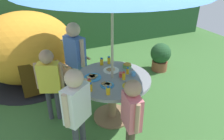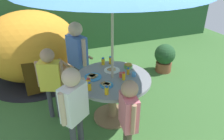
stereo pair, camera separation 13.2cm
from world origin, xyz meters
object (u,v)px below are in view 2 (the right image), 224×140
Objects in this scene: dome_tent at (31,47)px; child_in_yellow_shirt at (50,76)px; child_in_blue_shirt at (77,51)px; child_in_pink_shirt at (129,112)px; juice_bottle_center_front at (89,82)px; plate_near_right at (93,77)px; cup_far at (134,74)px; juice_bottle_back_edge at (103,61)px; garden_table at (112,87)px; potted_plant at (165,57)px; child_in_white_shirt at (74,103)px; cup_near at (122,75)px; snack_bowl at (128,66)px; juice_bottle_near_left at (128,71)px; plate_front_edge at (112,70)px; juice_bottle_far_left at (110,60)px; juice_bottle_center_back at (107,90)px; juice_bottle_spot_a at (124,76)px; wooden_chair at (72,61)px; juice_bottle_mid_left at (90,87)px; plate_far_right at (129,86)px; plate_mid_right at (106,85)px.

child_in_yellow_shirt is at bearing -86.27° from dome_tent.
child_in_yellow_shirt is (0.21, -1.48, 0.05)m from dome_tent.
child_in_blue_shirt is 1.22× the size of child_in_pink_shirt.
juice_bottle_center_front is at bearing -74.90° from dome_tent.
plate_near_right is 0.61m from cup_far.
juice_bottle_back_edge is at bearing 21.92° from child_in_blue_shirt.
potted_plant is (1.65, 1.06, -0.22)m from garden_table.
cup_near is at bearing -6.42° from child_in_white_shirt.
potted_plant is 2.50× the size of plate_near_right.
snack_bowl is (1.20, -0.13, 0.01)m from child_in_yellow_shirt.
juice_bottle_near_left reaches higher than cup_far.
cup_near is 1.09× the size of cup_far.
plate_front_edge is at bearing -59.27° from dome_tent.
plate_near_right is (0.58, -0.23, -0.01)m from child_in_yellow_shirt.
child_in_yellow_shirt is 1.23m from cup_far.
snack_bowl is at bearing -48.99° from juice_bottle_far_left.
juice_bottle_center_back is 0.96× the size of juice_bottle_spot_a.
child_in_blue_shirt reaches higher than juice_bottle_far_left.
wooden_chair is at bearing 43.48° from child_in_white_shirt.
dome_tent is 1.49× the size of child_in_blue_shirt.
child_in_blue_shirt is 21.83× the size of cup_far.
cup_near is at bearing -76.14° from plate_front_edge.
cup_far is at bearing -98.16° from snack_bowl.
wooden_chair is 3.90× the size of plate_front_edge.
child_in_blue_shirt is 9.82× the size of snack_bowl.
juice_bottle_far_left is 0.85m from juice_bottle_mid_left.
plate_front_edge is 0.27m from juice_bottle_near_left.
plate_far_right is at bearing -89.43° from wooden_chair.
child_in_blue_shirt is 5.57× the size of plate_front_edge.
garden_table is 0.93m from child_in_yellow_shirt.
juice_bottle_back_edge reaches higher than plate_near_right.
garden_table is 0.51m from juice_bottle_back_edge.
dome_tent is at bearing 124.93° from plate_front_edge.
plate_mid_right is at bearing -12.14° from child_in_blue_shirt.
dome_tent is 1.88m from plate_near_right.
juice_bottle_back_edge is (0.34, -0.36, -0.10)m from child_in_blue_shirt.
child_in_blue_shirt is 1.62m from child_in_pink_shirt.
dome_tent is 1.25m from child_in_blue_shirt.
garden_table is 1.01× the size of child_in_pink_shirt.
juice_bottle_near_left is at bearing 2.20° from garden_table.
juice_bottle_center_back reaches higher than potted_plant.
plate_near_right is 0.53m from juice_bottle_near_left.
juice_bottle_spot_a reaches higher than juice_bottle_center_front.
juice_bottle_mid_left is (0.27, 0.29, -0.01)m from child_in_white_shirt.
juice_bottle_center_back reaches higher than snack_bowl.
cup_near is at bearing -13.47° from garden_table.
child_in_white_shirt reaches higher than juice_bottle_back_edge.
plate_front_edge is 3.59× the size of cup_near.
child_in_pink_shirt is (0.27, -1.97, 0.19)m from wooden_chair.
child_in_pink_shirt is 0.88m from juice_bottle_near_left.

